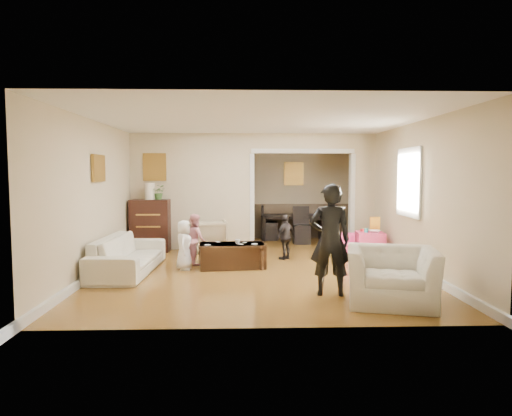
{
  "coord_description": "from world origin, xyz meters",
  "views": [
    {
      "loc": [
        -0.28,
        -8.37,
        1.72
      ],
      "look_at": [
        0.0,
        0.2,
        1.05
      ],
      "focal_mm": 31.57,
      "sensor_mm": 36.0,
      "label": 1
    }
  ],
  "objects_px": {
    "child_kneel_a": "(184,245)",
    "play_table": "(370,245)",
    "dresser": "(150,225)",
    "cyan_cup": "(366,231)",
    "adult_person": "(330,240)",
    "sofa": "(128,254)",
    "dining_table": "(298,227)",
    "child_toddler": "(286,237)",
    "coffee_cup": "(238,242)",
    "child_kneel_b": "(195,239)",
    "coffee_table": "(232,256)",
    "armchair_back": "(209,236)",
    "table_lamp": "(150,191)",
    "armchair_front": "(391,276)"
  },
  "relations": [
    {
      "from": "child_kneel_a",
      "to": "coffee_cup",
      "type": "bearing_deg",
      "value": -81.13
    },
    {
      "from": "armchair_back",
      "to": "child_toddler",
      "type": "distance_m",
      "value": 1.84
    },
    {
      "from": "dining_table",
      "to": "armchair_back",
      "type": "bearing_deg",
      "value": -132.02
    },
    {
      "from": "adult_person",
      "to": "child_kneel_b",
      "type": "xyz_separation_m",
      "value": [
        -2.11,
        2.2,
        -0.31
      ]
    },
    {
      "from": "adult_person",
      "to": "coffee_table",
      "type": "bearing_deg",
      "value": -49.48
    },
    {
      "from": "play_table",
      "to": "dining_table",
      "type": "distance_m",
      "value": 2.71
    },
    {
      "from": "table_lamp",
      "to": "child_toddler",
      "type": "distance_m",
      "value": 3.17
    },
    {
      "from": "table_lamp",
      "to": "child_kneel_b",
      "type": "height_order",
      "value": "table_lamp"
    },
    {
      "from": "sofa",
      "to": "child_kneel_a",
      "type": "xyz_separation_m",
      "value": [
        0.94,
        0.21,
        0.13
      ]
    },
    {
      "from": "dresser",
      "to": "adult_person",
      "type": "height_order",
      "value": "adult_person"
    },
    {
      "from": "cyan_cup",
      "to": "adult_person",
      "type": "relative_size",
      "value": 0.05
    },
    {
      "from": "play_table",
      "to": "cyan_cup",
      "type": "height_order",
      "value": "cyan_cup"
    },
    {
      "from": "coffee_cup",
      "to": "child_kneel_a",
      "type": "relative_size",
      "value": 0.1
    },
    {
      "from": "armchair_front",
      "to": "table_lamp",
      "type": "xyz_separation_m",
      "value": [
        -3.97,
        4.1,
        0.95
      ]
    },
    {
      "from": "child_kneel_a",
      "to": "child_kneel_b",
      "type": "relative_size",
      "value": 0.92
    },
    {
      "from": "child_toddler",
      "to": "coffee_cup",
      "type": "bearing_deg",
      "value": -7.04
    },
    {
      "from": "armchair_back",
      "to": "coffee_cup",
      "type": "xyz_separation_m",
      "value": [
        0.64,
        -1.73,
        0.13
      ]
    },
    {
      "from": "armchair_back",
      "to": "coffee_table",
      "type": "distance_m",
      "value": 1.77
    },
    {
      "from": "sofa",
      "to": "coffee_cup",
      "type": "xyz_separation_m",
      "value": [
        1.89,
        0.31,
        0.17
      ]
    },
    {
      "from": "play_table",
      "to": "cyan_cup",
      "type": "relative_size",
      "value": 6.68
    },
    {
      "from": "dresser",
      "to": "cyan_cup",
      "type": "bearing_deg",
      "value": -11.07
    },
    {
      "from": "sofa",
      "to": "child_kneel_a",
      "type": "bearing_deg",
      "value": -75.41
    },
    {
      "from": "cyan_cup",
      "to": "child_toddler",
      "type": "bearing_deg",
      "value": -175.6
    },
    {
      "from": "armchair_back",
      "to": "child_kneel_a",
      "type": "bearing_deg",
      "value": 71.66
    },
    {
      "from": "armchair_front",
      "to": "child_kneel_a",
      "type": "relative_size",
      "value": 1.28
    },
    {
      "from": "cyan_cup",
      "to": "armchair_back",
      "type": "bearing_deg",
      "value": 166.12
    },
    {
      "from": "armchair_back",
      "to": "coffee_table",
      "type": "height_order",
      "value": "armchair_back"
    },
    {
      "from": "sofa",
      "to": "cyan_cup",
      "type": "distance_m",
      "value": 4.66
    },
    {
      "from": "sofa",
      "to": "child_toddler",
      "type": "xyz_separation_m",
      "value": [
        2.84,
        1.11,
        0.14
      ]
    },
    {
      "from": "play_table",
      "to": "child_kneel_b",
      "type": "bearing_deg",
      "value": -169.85
    },
    {
      "from": "play_table",
      "to": "dining_table",
      "type": "xyz_separation_m",
      "value": [
        -1.16,
        2.45,
        0.07
      ]
    },
    {
      "from": "coffee_table",
      "to": "sofa",
      "type": "bearing_deg",
      "value": -168.66
    },
    {
      "from": "coffee_cup",
      "to": "play_table",
      "type": "distance_m",
      "value": 2.88
    },
    {
      "from": "coffee_table",
      "to": "armchair_front",
      "type": "bearing_deg",
      "value": -47.48
    },
    {
      "from": "adult_person",
      "to": "dresser",
      "type": "bearing_deg",
      "value": -44.59
    },
    {
      "from": "armchair_back",
      "to": "child_kneel_b",
      "type": "relative_size",
      "value": 0.8
    },
    {
      "from": "cyan_cup",
      "to": "coffee_table",
      "type": "bearing_deg",
      "value": -162.01
    },
    {
      "from": "dresser",
      "to": "coffee_table",
      "type": "xyz_separation_m",
      "value": [
        1.82,
        -1.76,
        -0.35
      ]
    },
    {
      "from": "play_table",
      "to": "child_toddler",
      "type": "relative_size",
      "value": 0.59
    },
    {
      "from": "armchair_back",
      "to": "child_kneel_a",
      "type": "distance_m",
      "value": 1.86
    },
    {
      "from": "adult_person",
      "to": "coffee_cup",
      "type": "bearing_deg",
      "value": -50.76
    },
    {
      "from": "cyan_cup",
      "to": "adult_person",
      "type": "height_order",
      "value": "adult_person"
    },
    {
      "from": "child_kneel_a",
      "to": "play_table",
      "type": "bearing_deg",
      "value": -70.71
    },
    {
      "from": "table_lamp",
      "to": "dining_table",
      "type": "relative_size",
      "value": 0.2
    },
    {
      "from": "coffee_table",
      "to": "adult_person",
      "type": "relative_size",
      "value": 0.74
    },
    {
      "from": "table_lamp",
      "to": "child_kneel_b",
      "type": "distance_m",
      "value": 2.03
    },
    {
      "from": "play_table",
      "to": "child_toddler",
      "type": "xyz_separation_m",
      "value": [
        -1.75,
        -0.18,
        0.19
      ]
    },
    {
      "from": "coffee_table",
      "to": "cyan_cup",
      "type": "distance_m",
      "value": 2.86
    },
    {
      "from": "coffee_table",
      "to": "child_kneel_b",
      "type": "distance_m",
      "value": 0.8
    },
    {
      "from": "table_lamp",
      "to": "coffee_table",
      "type": "bearing_deg",
      "value": -44.02
    }
  ]
}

